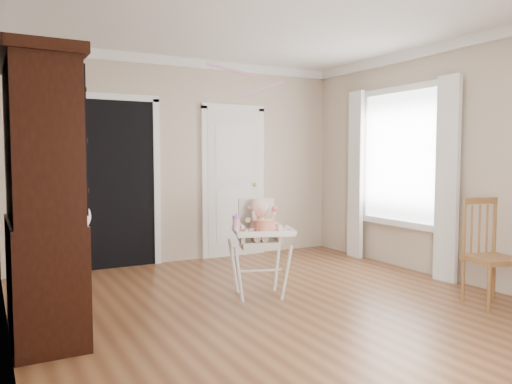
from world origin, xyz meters
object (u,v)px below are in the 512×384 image
cake (266,226)px  china_cabinet (43,196)px  high_chair (259,236)px  dining_chair (490,256)px  sippy_cup (236,223)px

cake → china_cabinet: (-1.94, 0.10, 0.34)m
high_chair → dining_chair: bearing=-17.0°
sippy_cup → dining_chair: bearing=-31.1°
high_chair → cake: bearing=-83.9°
cake → dining_chair: (1.83, -1.06, -0.28)m
sippy_cup → dining_chair: 2.42m
china_cabinet → dining_chair: size_ratio=2.17×
cake → china_cabinet: bearing=177.0°
high_chair → cake: 0.26m
cake → dining_chair: size_ratio=0.23×
cake → high_chair: bearing=77.1°
cake → dining_chair: bearing=-30.2°
high_chair → china_cabinet: size_ratio=0.46×
sippy_cup → china_cabinet: size_ratio=0.08×
high_chair → cake: (-0.05, -0.22, 0.13)m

